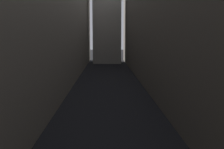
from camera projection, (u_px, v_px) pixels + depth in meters
ground_plane at (108, 93)px, 39.79m from camera, size 264.00×264.00×0.00m
building_block_left at (15, 5)px, 39.91m from camera, size 14.79×108.00×24.20m
building_block_right at (194, 22)px, 40.75m from camera, size 13.51×108.00×19.50m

